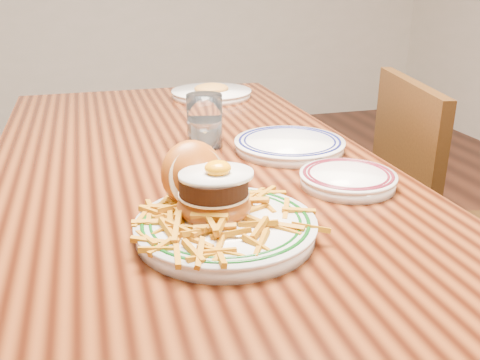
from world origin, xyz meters
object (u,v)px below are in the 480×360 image
object	(u,v)px
chair_right	(438,234)
side_plate	(348,178)
table	(188,195)
main_plate	(220,211)

from	to	relation	value
chair_right	side_plate	bearing A→B (deg)	40.95
table	main_plate	distance (m)	0.39
main_plate	side_plate	size ratio (longest dim) A/B	1.52
table	chair_right	xyz separation A→B (m)	(0.68, -0.03, -0.18)
main_plate	side_plate	bearing A→B (deg)	6.26
table	chair_right	bearing A→B (deg)	-2.29
table	main_plate	xyz separation A→B (m)	(-0.01, -0.37, 0.13)
table	main_plate	size ratio (longest dim) A/B	5.22
table	side_plate	size ratio (longest dim) A/B	7.94
main_plate	chair_right	bearing A→B (deg)	9.14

